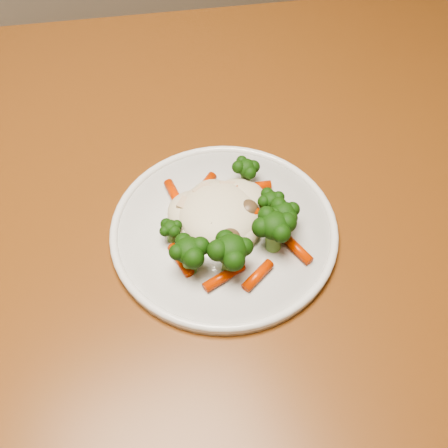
% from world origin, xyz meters
% --- Properties ---
extents(dining_table, '(1.39, 1.10, 0.75)m').
position_xyz_m(dining_table, '(-0.06, 0.25, 0.65)').
color(dining_table, brown).
rests_on(dining_table, ground).
extents(plate, '(0.27, 0.27, 0.01)m').
position_xyz_m(plate, '(-0.01, 0.16, 0.76)').
color(plate, silver).
rests_on(plate, dining_table).
extents(meal, '(0.17, 0.19, 0.05)m').
position_xyz_m(meal, '(-0.00, 0.15, 0.78)').
color(meal, beige).
rests_on(meal, plate).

